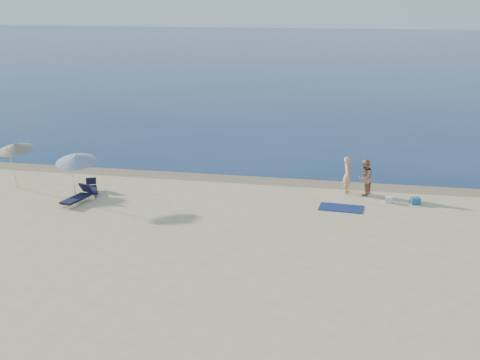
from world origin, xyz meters
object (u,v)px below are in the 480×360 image
person_left (348,175)px  person_right (365,177)px  blue_cooler (415,201)px  umbrella_near (76,159)px

person_left → person_right: size_ratio=1.03×
person_right → blue_cooler: 2.63m
person_right → umbrella_near: bearing=-55.6°
person_right → umbrella_near: size_ratio=0.72×
blue_cooler → umbrella_near: umbrella_near is taller
person_right → umbrella_near: 13.78m
blue_cooler → umbrella_near: 15.95m
umbrella_near → person_left: bearing=7.9°
umbrella_near → person_right: bearing=6.0°
person_right → blue_cooler: size_ratio=4.09×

